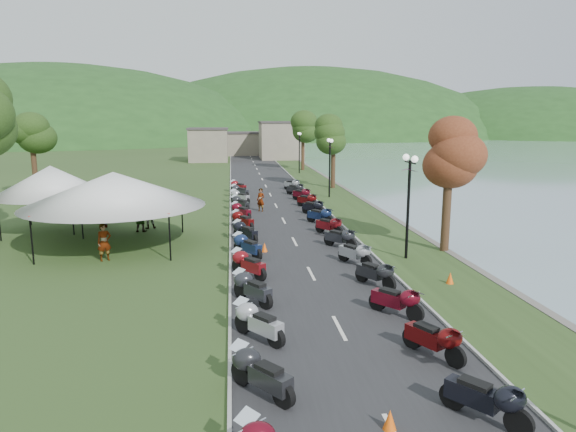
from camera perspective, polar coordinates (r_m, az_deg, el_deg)
name	(u,v)px	position (r m, az deg, el deg)	size (l,w,h in m)	color
road	(270,195)	(46.09, -1.99, 2.38)	(7.00, 120.00, 0.02)	#29292C
hills_backdrop	(240,136)	(205.61, -5.38, 8.85)	(360.00, 120.00, 76.00)	#285621
far_building	(239,143)	(90.58, -5.44, 8.05)	(18.00, 16.00, 5.00)	gray
moto_row_left	(247,247)	(25.28, -4.59, -3.42)	(2.60, 47.57, 1.10)	#331411
moto_row_right	(329,226)	(30.21, 4.60, -1.07)	(2.60, 40.52, 1.10)	#331411
vendor_tent_main	(115,210)	(28.60, -18.64, 0.68)	(6.31, 6.31, 4.00)	silver
vendor_tent_side	(53,199)	(33.79, -24.67, 1.73)	(4.42, 4.42, 4.00)	silver
tree_lakeside	(448,176)	(27.13, 17.40, 4.28)	(2.81, 2.81, 7.79)	#2D4E19
pedestrian_a	(105,261)	(26.33, -19.62, -4.68)	(0.66, 0.48, 1.82)	slate
pedestrian_b	(149,228)	(33.12, -15.17, -1.34)	(0.84, 0.46, 1.73)	slate
pedestrian_c	(105,227)	(34.24, -19.72, -1.21)	(1.13, 0.47, 1.75)	slate
traffic_cone_near	(390,420)	(12.28, 11.25, -21.35)	(0.31, 0.31, 0.49)	#F2590C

